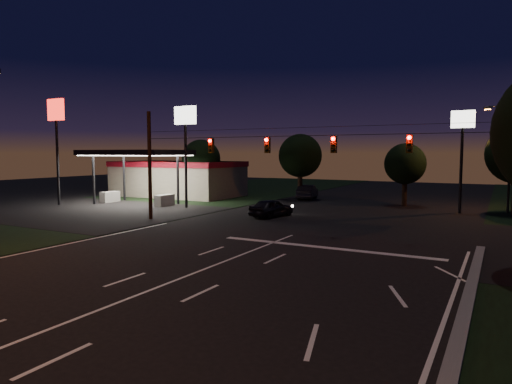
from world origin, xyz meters
The scene contains 15 objects.
ground centered at (0.00, 0.00, 0.00)m, with size 140.00×140.00×0.00m, color black.
cross_street_left centered at (-20.00, 16.00, 0.00)m, with size 20.00×16.00×0.02m, color black.
stop_bar centered at (3.00, 11.50, 0.01)m, with size 12.00×0.50×0.01m, color silver.
utility_pole_left centered at (-12.00, 15.00, 0.00)m, with size 0.28×0.28×8.00m, color black.
signal_span centered at (0.00, 14.96, 5.50)m, with size 24.00×0.40×1.56m.
gas_station centered at (-21.86, 30.39, 2.38)m, with size 14.20×16.10×5.25m.
pole_sign_left_near centered at (-14.00, 22.00, 6.98)m, with size 2.20×0.30×9.10m.
pole_sign_left_far centered at (-26.00, 18.00, 7.61)m, with size 2.00×0.30×10.00m.
pole_sign_right centered at (8.00, 30.00, 6.24)m, with size 1.80×0.30×8.40m.
street_light_right_far centered at (11.24, 32.00, 5.24)m, with size 2.20×0.35×9.00m.
tree_far_a centered at (-17.98, 30.12, 4.26)m, with size 4.20×4.20×6.42m.
tree_far_b centered at (-7.98, 34.13, 4.61)m, with size 4.60×4.60×6.98m.
tree_far_c centered at (3.02, 33.10, 3.90)m, with size 3.80×3.80×5.86m.
car_oncoming_a centered at (-4.73, 20.62, 0.70)m, with size 1.65×4.11×1.40m, color black.
car_oncoming_b centered at (-7.53, 34.96, 0.76)m, with size 1.61×4.60×1.52m, color black.
Camera 1 is at (11.06, -10.93, 4.95)m, focal length 32.00 mm.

